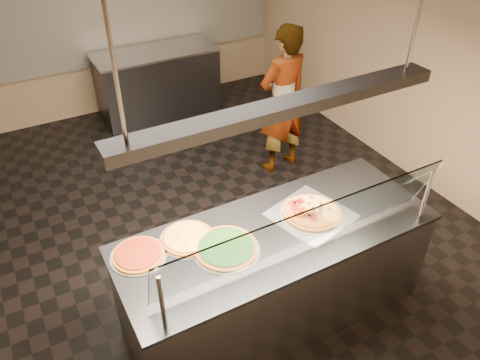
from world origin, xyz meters
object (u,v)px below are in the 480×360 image
heat_lamp_housing (285,107)px  worker (283,101)px  serving_counter (275,274)px  sneeze_guard (308,228)px  perforated_tray (311,214)px  half_pizza_pepperoni (300,216)px  half_pizza_sausage (322,208)px  pizza_spinach (226,248)px  pizza_spatula (191,242)px  pizza_tomato (138,254)px  prep_table (158,82)px  pizza_cheese (187,238)px

heat_lamp_housing → worker: bearing=55.9°
serving_counter → worker: 2.30m
sneeze_guard → perforated_tray: bearing=48.8°
half_pizza_pepperoni → half_pizza_sausage: bearing=-0.2°
perforated_tray → pizza_spinach: pizza_spinach is taller
sneeze_guard → pizza_spatula: 0.85m
half_pizza_sausage → pizza_spinach: bearing=-178.8°
pizza_tomato → pizza_spinach: bearing=-22.5°
sneeze_guard → half_pizza_sausage: sneeze_guard is taller
worker → prep_table: bearing=-77.0°
pizza_spatula → half_pizza_pepperoni: bearing=-9.4°
half_pizza_pepperoni → pizza_spinach: size_ratio=1.02×
pizza_spatula → heat_lamp_housing: heat_lamp_housing is taller
perforated_tray → pizza_tomato: pizza_tomato is taller
half_pizza_sausage → pizza_tomato: bearing=171.4°
half_pizza_sausage → pizza_spatula: bearing=172.5°
half_pizza_sausage → heat_lamp_housing: bearing=-176.0°
pizza_spatula → worker: size_ratio=0.13×
sneeze_guard → pizza_spatula: sneeze_guard is taller
sneeze_guard → half_pizza_pepperoni: bearing=59.6°
sneeze_guard → prep_table: (0.50, 4.29, -0.76)m
perforated_tray → pizza_spinach: size_ratio=1.38×
pizza_cheese → prep_table: (1.12, 3.70, -0.48)m
sneeze_guard → pizza_tomato: sneeze_guard is taller
serving_counter → worker: size_ratio=1.37×
pizza_spinach → heat_lamp_housing: size_ratio=0.21×
pizza_cheese → heat_lamp_housing: (0.62, -0.24, 1.01)m
perforated_tray → pizza_spatula: (-0.95, 0.14, 0.02)m
perforated_tray → heat_lamp_housing: 1.07m
serving_counter → half_pizza_pepperoni: (0.22, 0.03, 0.50)m
half_pizza_sausage → pizza_spinach: (-0.86, -0.02, -0.01)m
half_pizza_sausage → prep_table: bearing=89.0°
half_pizza_sausage → pizza_tomato: (-1.43, 0.22, -0.01)m
serving_counter → half_pizza_pepperoni: size_ratio=4.96×
pizza_cheese → pizza_spatula: (-0.00, -0.07, 0.01)m
sneeze_guard → pizza_tomato: bearing=149.2°
sneeze_guard → half_pizza_pepperoni: 0.51m
perforated_tray → pizza_spatula: pizza_spatula is taller
serving_counter → sneeze_guard: (-0.00, -0.34, 0.76)m
half_pizza_pepperoni → worker: (1.05, 1.84, -0.08)m
perforated_tray → half_pizza_sausage: 0.11m
pizza_spatula → worker: (1.89, 1.70, -0.08)m
prep_table → heat_lamp_housing: (-0.50, -3.94, 1.48)m
serving_counter → pizza_spinach: bearing=178.3°
sneeze_guard → half_pizza_sausage: (0.43, 0.37, -0.27)m
pizza_tomato → worker: worker is taller
pizza_cheese → prep_table: 3.90m
pizza_spinach → pizza_tomato: pizza_spinach is taller
pizza_spinach → pizza_spatula: bearing=141.8°
sneeze_guard → pizza_tomato: (-0.99, 0.59, -0.28)m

